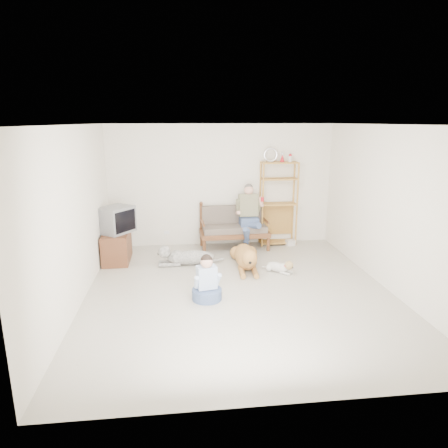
{
  "coord_description": "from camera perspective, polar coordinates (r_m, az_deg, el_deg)",
  "views": [
    {
      "loc": [
        -0.94,
        -6.07,
        2.75
      ],
      "look_at": [
        -0.14,
        1.0,
        0.91
      ],
      "focal_mm": 32.0,
      "sensor_mm": 36.0,
      "label": 1
    }
  ],
  "objects": [
    {
      "name": "golden_retriever",
      "position": [
        7.74,
        3.17,
        -4.73
      ],
      "size": [
        0.47,
        1.67,
        0.5
      ],
      "rotation": [
        0.0,
        0.0,
        -0.05
      ],
      "color": "#BD8241",
      "rests_on": "ground"
    },
    {
      "name": "loveseat",
      "position": [
        8.86,
        1.42,
        -0.34
      ],
      "size": [
        1.52,
        0.75,
        0.95
      ],
      "rotation": [
        0.0,
        0.0,
        0.03
      ],
      "color": "brown",
      "rests_on": "ground"
    },
    {
      "name": "ceiling",
      "position": [
        6.14,
        2.4,
        14.01
      ],
      "size": [
        5.5,
        5.5,
        0.0
      ],
      "primitive_type": "plane",
      "rotation": [
        3.14,
        0.0,
        0.0
      ],
      "color": "white",
      "rests_on": "ground"
    },
    {
      "name": "wall_front",
      "position": [
        3.72,
        8.73,
        -7.76
      ],
      "size": [
        5.0,
        0.0,
        5.0
      ],
      "primitive_type": "plane",
      "rotation": [
        -1.57,
        0.0,
        0.0
      ],
      "color": "silver",
      "rests_on": "ground"
    },
    {
      "name": "child",
      "position": [
        6.37,
        -2.48,
        -8.46
      ],
      "size": [
        0.47,
        0.47,
        0.75
      ],
      "rotation": [
        0.0,
        0.0,
        0.21
      ],
      "color": "#465880",
      "rests_on": "ground"
    },
    {
      "name": "terrier",
      "position": [
        7.57,
        8.09,
        -6.09
      ],
      "size": [
        0.55,
        0.51,
        0.26
      ],
      "rotation": [
        0.0,
        0.0,
        0.83
      ],
      "color": "silver",
      "rests_on": "ground"
    },
    {
      "name": "wall_left",
      "position": [
        6.42,
        -20.36,
        0.98
      ],
      "size": [
        0.0,
        5.5,
        5.5
      ],
      "primitive_type": "plane",
      "rotation": [
        1.57,
        0.0,
        1.57
      ],
      "color": "silver",
      "rests_on": "ground"
    },
    {
      "name": "wall_right",
      "position": [
        7.12,
        22.6,
        2.02
      ],
      "size": [
        0.0,
        5.5,
        5.5
      ],
      "primitive_type": "plane",
      "rotation": [
        1.57,
        0.0,
        -1.57
      ],
      "color": "silver",
      "rests_on": "ground"
    },
    {
      "name": "wall_back",
      "position": [
        8.98,
        -0.39,
        5.52
      ],
      "size": [
        5.0,
        0.0,
        5.0
      ],
      "primitive_type": "plane",
      "rotation": [
        1.57,
        0.0,
        0.0
      ],
      "color": "silver",
      "rests_on": "ground"
    },
    {
      "name": "shaggy_dog",
      "position": [
        7.91,
        -5.61,
        -4.68
      ],
      "size": [
        1.37,
        0.34,
        0.4
      ],
      "rotation": [
        0.0,
        0.0,
        -1.55
      ],
      "color": "white",
      "rests_on": "ground"
    },
    {
      "name": "etagere",
      "position": [
        9.08,
        7.76,
        3.03
      ],
      "size": [
        0.84,
        0.37,
        2.19
      ],
      "color": "#BD8C3B",
      "rests_on": "ground"
    },
    {
      "name": "floor",
      "position": [
        6.73,
        2.16,
        -9.64
      ],
      "size": [
        5.5,
        5.5,
        0.0
      ],
      "primitive_type": "plane",
      "color": "beige",
      "rests_on": "ground"
    },
    {
      "name": "crt_tv",
      "position": [
        8.17,
        -15.12,
        0.6
      ],
      "size": [
        0.77,
        0.8,
        0.52
      ],
      "rotation": [
        0.0,
        0.0,
        -0.65
      ],
      "color": "slate",
      "rests_on": "tv_stand"
    },
    {
      "name": "book_stack",
      "position": [
        9.24,
        9.44,
        -2.63
      ],
      "size": [
        0.22,
        0.19,
        0.13
      ],
      "primitive_type": "cube",
      "rotation": [
        0.0,
        0.0,
        0.24
      ],
      "color": "white",
      "rests_on": "ground"
    },
    {
      "name": "wall_outlet",
      "position": [
        9.15,
        -8.18,
        -1.21
      ],
      "size": [
        0.12,
        0.02,
        0.08
      ],
      "primitive_type": "cube",
      "color": "white",
      "rests_on": "ground"
    },
    {
      "name": "tv_stand",
      "position": [
        8.32,
        -15.09,
        -3.16
      ],
      "size": [
        0.51,
        0.91,
        0.6
      ],
      "rotation": [
        0.0,
        0.0,
        0.01
      ],
      "color": "brown",
      "rests_on": "ground"
    },
    {
      "name": "man",
      "position": [
        8.64,
        3.55,
        0.45
      ],
      "size": [
        0.54,
        0.78,
        1.26
      ],
      "color": "#465880",
      "rests_on": "loveseat"
    }
  ]
}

